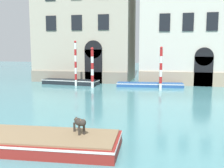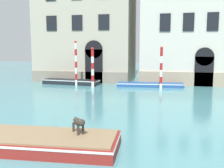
{
  "view_description": "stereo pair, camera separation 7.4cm",
  "coord_description": "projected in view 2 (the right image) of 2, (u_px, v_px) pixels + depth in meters",
  "views": [
    {
      "loc": [
        7.64,
        -5.26,
        3.59
      ],
      "look_at": [
        3.94,
        11.94,
        1.2
      ],
      "focal_mm": 42.0,
      "sensor_mm": 36.0,
      "label": 1
    },
    {
      "loc": [
        7.72,
        -5.24,
        3.59
      ],
      "look_at": [
        3.94,
        11.94,
        1.2
      ],
      "focal_mm": 42.0,
      "sensor_mm": 36.0,
      "label": 2
    }
  ],
  "objects": [
    {
      "name": "boat_foreground",
      "position": [
        30.0,
        140.0,
        9.52
      ],
      "size": [
        6.62,
        2.62,
        0.52
      ],
      "rotation": [
        0.0,
        0.0,
        0.07
      ],
      "color": "maroon",
      "rests_on": "ground_plane"
    },
    {
      "name": "boat_moored_near_palazzo",
      "position": [
        71.0,
        82.0,
        26.42
      ],
      "size": [
        5.91,
        2.01,
        0.48
      ],
      "rotation": [
        0.0,
        0.0,
        -0.1
      ],
      "color": "black",
      "rests_on": "ground_plane"
    },
    {
      "name": "palazzo_left",
      "position": [
        86.0,
        10.0,
        29.54
      ],
      "size": [
        10.62,
        6.13,
        15.75
      ],
      "color": "#B2A893",
      "rests_on": "ground_plane"
    },
    {
      "name": "dog_on_deck",
      "position": [
        79.0,
        123.0,
        9.49
      ],
      "size": [
        0.67,
        0.75,
        0.62
      ],
      "rotation": [
        0.0,
        0.0,
        -0.86
      ],
      "color": "#332D28",
      "rests_on": "boat_foreground"
    },
    {
      "name": "mooring_pole_1",
      "position": [
        161.0,
        68.0,
        22.48
      ],
      "size": [
        0.25,
        0.25,
        3.76
      ],
      "color": "white",
      "rests_on": "ground_plane"
    },
    {
      "name": "mooring_pole_0",
      "position": [
        93.0,
        67.0,
        23.92
      ],
      "size": [
        0.28,
        0.28,
        3.7
      ],
      "color": "white",
      "rests_on": "ground_plane"
    },
    {
      "name": "palazzo_right",
      "position": [
        209.0,
        16.0,
        26.87
      ],
      "size": [
        13.45,
        6.13,
        13.78
      ],
      "color": "beige",
      "rests_on": "ground_plane"
    },
    {
      "name": "mooring_pole_2",
      "position": [
        76.0,
        63.0,
        25.05
      ],
      "size": [
        0.23,
        0.23,
        4.32
      ],
      "color": "white",
      "rests_on": "ground_plane"
    },
    {
      "name": "boat_moored_far",
      "position": [
        150.0,
        85.0,
        24.75
      ],
      "size": [
        6.3,
        1.86,
        0.37
      ],
      "rotation": [
        0.0,
        0.0,
        0.08
      ],
      "color": "#234C8C",
      "rests_on": "ground_plane"
    }
  ]
}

